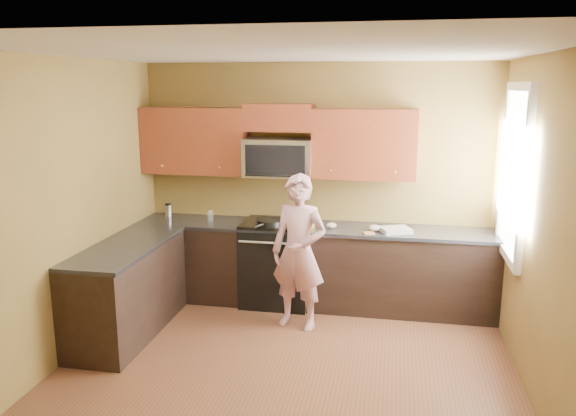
% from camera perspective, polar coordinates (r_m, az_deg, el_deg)
% --- Properties ---
extents(floor, '(4.00, 4.00, 0.00)m').
position_cam_1_polar(floor, '(5.04, -0.56, -16.79)').
color(floor, brown).
rests_on(floor, ground).
extents(ceiling, '(4.00, 4.00, 0.00)m').
position_cam_1_polar(ceiling, '(4.40, -0.64, 15.57)').
color(ceiling, white).
rests_on(ceiling, ground).
extents(wall_back, '(4.00, 0.00, 4.00)m').
position_cam_1_polar(wall_back, '(6.46, 2.91, 2.54)').
color(wall_back, brown).
rests_on(wall_back, ground).
extents(wall_front, '(4.00, 0.00, 4.00)m').
position_cam_1_polar(wall_front, '(2.71, -9.19, -11.96)').
color(wall_front, brown).
rests_on(wall_front, ground).
extents(wall_left, '(0.00, 4.00, 4.00)m').
position_cam_1_polar(wall_left, '(5.30, -22.33, -0.61)').
color(wall_left, brown).
rests_on(wall_left, ground).
extents(wall_right, '(0.00, 4.00, 4.00)m').
position_cam_1_polar(wall_right, '(4.59, 24.71, -2.72)').
color(wall_right, brown).
rests_on(wall_right, ground).
extents(cabinet_back_run, '(4.00, 0.60, 0.88)m').
position_cam_1_polar(cabinet_back_run, '(6.40, 2.45, -5.97)').
color(cabinet_back_run, black).
rests_on(cabinet_back_run, floor).
extents(cabinet_left_run, '(0.60, 1.60, 0.88)m').
position_cam_1_polar(cabinet_left_run, '(5.90, -15.95, -8.09)').
color(cabinet_left_run, black).
rests_on(cabinet_left_run, floor).
extents(countertop_back, '(4.00, 0.62, 0.04)m').
position_cam_1_polar(countertop_back, '(6.26, 2.47, -2.00)').
color(countertop_back, black).
rests_on(countertop_back, cabinet_back_run).
extents(countertop_left, '(0.62, 1.60, 0.04)m').
position_cam_1_polar(countertop_left, '(5.75, -16.13, -3.80)').
color(countertop_left, black).
rests_on(countertop_left, cabinet_left_run).
extents(stove, '(0.76, 0.65, 0.95)m').
position_cam_1_polar(stove, '(6.43, -1.13, -5.54)').
color(stove, black).
rests_on(stove, floor).
extents(microwave, '(0.76, 0.40, 0.42)m').
position_cam_1_polar(microwave, '(6.32, -0.93, 3.25)').
color(microwave, silver).
rests_on(microwave, wall_back).
extents(upper_cab_left, '(1.22, 0.33, 0.75)m').
position_cam_1_polar(upper_cab_left, '(6.62, -9.30, 3.51)').
color(upper_cab_left, maroon).
rests_on(upper_cab_left, wall_back).
extents(upper_cab_right, '(1.12, 0.33, 0.75)m').
position_cam_1_polar(upper_cab_right, '(6.23, 7.64, 3.01)').
color(upper_cab_right, maroon).
rests_on(upper_cab_right, wall_back).
extents(upper_cab_over_mw, '(0.76, 0.33, 0.30)m').
position_cam_1_polar(upper_cab_over_mw, '(6.28, -0.89, 9.16)').
color(upper_cab_over_mw, maroon).
rests_on(upper_cab_over_mw, wall_back).
extents(window, '(0.06, 1.06, 1.66)m').
position_cam_1_polar(window, '(5.68, 21.99, 3.33)').
color(window, white).
rests_on(window, wall_right).
extents(woman, '(0.66, 0.51, 1.59)m').
position_cam_1_polar(woman, '(5.72, 1.11, -4.49)').
color(woman, '#CA657C').
rests_on(woman, floor).
extents(frying_pan, '(0.44, 0.56, 0.06)m').
position_cam_1_polar(frying_pan, '(6.17, -1.85, -1.74)').
color(frying_pan, black).
rests_on(frying_pan, stove).
extents(butter_tub, '(0.16, 0.16, 0.10)m').
position_cam_1_polar(butter_tub, '(6.18, 2.14, -1.99)').
color(butter_tub, gold).
rests_on(butter_tub, countertop_back).
extents(toast_slice, '(0.14, 0.14, 0.01)m').
position_cam_1_polar(toast_slice, '(5.98, 8.21, -2.54)').
color(toast_slice, '#B27F47').
rests_on(toast_slice, countertop_back).
extents(napkin_a, '(0.13, 0.14, 0.06)m').
position_cam_1_polar(napkin_a, '(6.16, 4.43, -1.79)').
color(napkin_a, silver).
rests_on(napkin_a, countertop_back).
extents(napkin_b, '(0.14, 0.15, 0.07)m').
position_cam_1_polar(napkin_b, '(6.09, 8.78, -2.02)').
color(napkin_b, silver).
rests_on(napkin_b, countertop_back).
extents(dish_towel, '(0.37, 0.33, 0.05)m').
position_cam_1_polar(dish_towel, '(6.08, 10.85, -2.21)').
color(dish_towel, silver).
rests_on(dish_towel, countertop_back).
extents(travel_mug, '(0.09, 0.09, 0.16)m').
position_cam_1_polar(travel_mug, '(6.83, -12.00, -0.86)').
color(travel_mug, silver).
rests_on(travel_mug, countertop_back).
extents(glass_b, '(0.07, 0.07, 0.12)m').
position_cam_1_polar(glass_b, '(6.54, -7.88, -0.75)').
color(glass_b, silver).
rests_on(glass_b, countertop_back).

